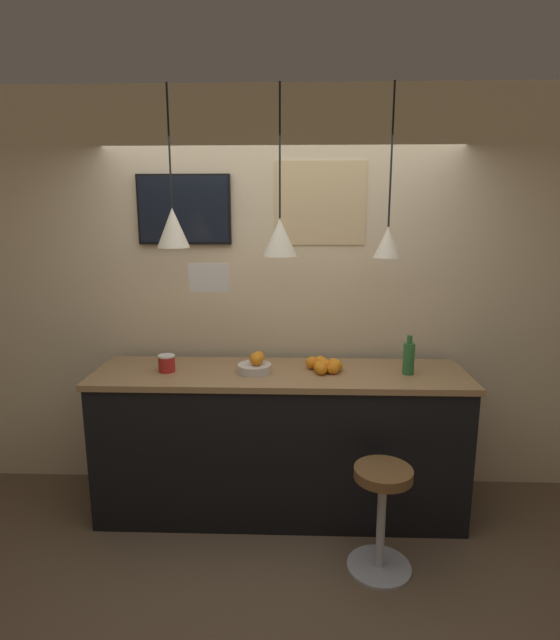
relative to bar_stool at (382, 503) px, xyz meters
name	(u,v)px	position (x,y,z in m)	size (l,w,h in m)	color
ground_plane	(276,581)	(-0.60, -0.13, -0.42)	(14.00, 14.00, 0.00)	brown
back_wall	(282,296)	(-0.60, 1.03, 1.03)	(8.00, 0.06, 2.90)	beige
service_counter	(280,441)	(-0.60, 0.59, 0.08)	(2.48, 0.65, 1.01)	black
bar_stool	(382,503)	(0.00, 0.00, 0.00)	(0.37, 0.37, 0.64)	#B7B7BC
fruit_bowl	(255,364)	(-0.76, 0.57, 0.64)	(0.22, 0.22, 0.14)	beige
orange_pile	(324,365)	(-0.31, 0.61, 0.63)	(0.25, 0.24, 0.09)	orange
juice_bottle	(409,358)	(0.24, 0.57, 0.70)	(0.07, 0.07, 0.26)	#286B33
spread_jar	(167,363)	(-1.35, 0.57, 0.65)	(0.11, 0.11, 0.11)	red
pendant_lamp_left	(173,227)	(-1.27, 0.56, 1.53)	(0.21, 0.21, 0.97)	black
pendant_lamp_middle	(280,237)	(-0.60, 0.56, 1.48)	(0.21, 0.21, 1.02)	black
pendant_lamp_right	(388,241)	(0.07, 0.56, 1.45)	(0.17, 0.17, 1.03)	black
mounted_tv	(184,210)	(-1.29, 0.98, 1.65)	(0.66, 0.04, 0.48)	black
hanging_menu_board	(209,277)	(-1.02, 0.34, 1.25)	(0.24, 0.01, 0.17)	white
wall_poster	(320,203)	(-0.33, 0.99, 1.69)	(0.63, 0.01, 0.57)	#DBBC84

